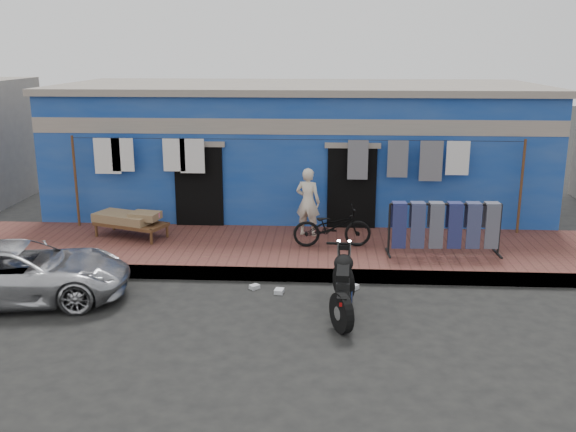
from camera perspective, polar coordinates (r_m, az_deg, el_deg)
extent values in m
plane|color=black|center=(10.71, -0.64, -8.71)|extent=(80.00, 80.00, 0.00)
cube|color=brown|center=(13.47, 0.25, -3.13)|extent=(28.00, 3.00, 0.25)
cube|color=gray|center=(12.10, -0.13, -5.24)|extent=(28.00, 0.10, 0.25)
cube|color=#103A99|center=(17.02, 1.01, 5.76)|extent=(12.00, 5.00, 3.20)
cube|color=#9E9384|center=(14.48, 0.61, 7.96)|extent=(12.00, 0.14, 0.35)
cube|color=#9E9384|center=(16.84, 1.03, 11.41)|extent=(12.20, 5.20, 0.16)
cube|color=black|center=(14.92, -7.90, 2.18)|extent=(1.10, 0.10, 2.10)
cube|color=black|center=(14.65, 5.67, 2.01)|extent=(1.10, 0.10, 2.10)
cylinder|color=brown|center=(15.45, -18.35, 2.95)|extent=(0.06, 0.06, 2.10)
cylinder|color=brown|center=(14.99, 20.01, 2.45)|extent=(0.06, 0.06, 2.10)
cylinder|color=black|center=(14.20, 0.54, 6.81)|extent=(10.00, 0.01, 0.01)
cube|color=silver|center=(15.08, -15.77, 5.16)|extent=(0.60, 0.02, 0.81)
cube|color=silver|center=(14.96, -14.48, 5.29)|extent=(0.50, 0.02, 0.75)
cube|color=silver|center=(14.64, -10.09, 5.36)|extent=(0.50, 0.02, 0.74)
cube|color=silver|center=(14.55, -8.51, 5.30)|extent=(0.55, 0.02, 0.78)
cube|color=slate|center=(14.27, 6.23, 4.98)|extent=(0.45, 0.02, 0.88)
cube|color=slate|center=(14.34, 9.73, 5.02)|extent=(0.45, 0.02, 0.82)
cube|color=slate|center=(14.44, 12.61, 4.79)|extent=(0.50, 0.02, 0.90)
cube|color=silver|center=(14.53, 14.86, 5.00)|extent=(0.50, 0.02, 0.75)
imported|color=silver|center=(11.99, -22.75, -4.57)|extent=(4.03, 2.39, 1.06)
imported|color=beige|center=(14.00, 1.78, 1.27)|extent=(0.62, 0.51, 1.50)
imported|color=black|center=(13.26, 3.96, -0.57)|extent=(1.64, 0.71, 1.03)
cube|color=silver|center=(11.77, -3.00, -6.30)|extent=(0.21, 0.21, 0.07)
cube|color=silver|center=(11.80, 5.89, -6.30)|extent=(0.20, 0.21, 0.08)
cube|color=silver|center=(11.56, -0.79, -6.69)|extent=(0.18, 0.21, 0.08)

